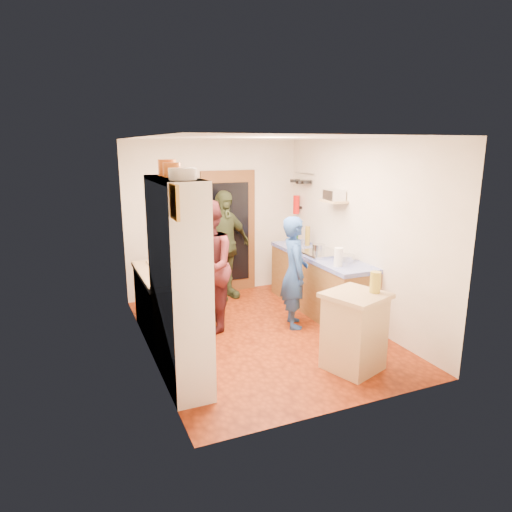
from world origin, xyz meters
TOP-DOWN VIEW (x-y plane):
  - floor at (0.00, 0.00)m, footprint 3.00×4.00m
  - ceiling at (0.00, 0.00)m, footprint 3.00×4.00m
  - wall_back at (0.00, 2.01)m, footprint 3.00×0.02m
  - wall_front at (0.00, -2.01)m, footprint 3.00×0.02m
  - wall_left at (-1.51, 0.00)m, footprint 0.02×4.00m
  - wall_right at (1.51, 0.00)m, footprint 0.02×4.00m
  - door_frame at (0.25, 1.97)m, footprint 0.95×0.06m
  - door_glass at (0.25, 1.94)m, footprint 0.70×0.02m
  - hutch_body at (-1.30, -0.80)m, footprint 0.40×1.20m
  - hutch_top_shelf at (-1.30, -0.80)m, footprint 0.40×1.14m
  - plate_stack at (-1.30, -1.15)m, footprint 0.26×0.26m
  - orange_pot_a at (-1.30, -0.72)m, footprint 0.18×0.18m
  - orange_pot_b at (-1.30, -0.50)m, footprint 0.19×0.19m
  - left_counter_base at (-1.20, 0.45)m, footprint 0.60×1.40m
  - left_counter_top at (-1.20, 0.45)m, footprint 0.64×1.44m
  - toaster at (-1.15, 0.04)m, footprint 0.25×0.18m
  - kettle at (-1.25, 0.27)m, footprint 0.18×0.18m
  - orange_bowl at (-1.12, 0.66)m, footprint 0.24×0.24m
  - chopping_board at (-1.18, 0.94)m, footprint 0.30×0.22m
  - right_counter_base at (1.20, 0.50)m, footprint 0.60×2.20m
  - right_counter_top at (1.20, 0.50)m, footprint 0.62×2.22m
  - hob at (1.20, 0.47)m, footprint 0.55×0.58m
  - pot_on_hob at (1.15, 0.47)m, footprint 0.19×0.19m
  - bottle_a at (1.05, 1.02)m, footprint 0.08×0.08m
  - bottle_b at (1.18, 1.25)m, footprint 0.07×0.07m
  - bottle_c at (1.31, 1.10)m, footprint 0.09×0.09m
  - paper_towel at (1.05, -0.21)m, footprint 0.12×0.12m
  - mixing_bowl at (1.30, -0.03)m, footprint 0.30×0.30m
  - island_base at (0.57, -1.32)m, footprint 0.70×0.70m
  - island_top at (0.57, -1.32)m, footprint 0.79×0.79m
  - cutting_board at (0.51, -1.29)m, footprint 0.42×0.38m
  - oil_jar at (0.78, -1.37)m, footprint 0.15×0.15m
  - pan_rail at (1.46, 1.52)m, footprint 0.02×0.65m
  - pan_hang_a at (1.40, 1.35)m, footprint 0.18×0.18m
  - pan_hang_b at (1.40, 1.55)m, footprint 0.16×0.16m
  - pan_hang_c at (1.40, 1.75)m, footprint 0.17×0.17m
  - wall_shelf at (1.37, 0.45)m, footprint 0.26×0.42m
  - radio at (1.37, 0.45)m, footprint 0.23×0.31m
  - ext_bracket at (1.47, 1.70)m, footprint 0.06×0.10m
  - fire_extinguisher at (1.41, 1.70)m, footprint 0.11×0.11m
  - picture_frame at (-1.48, -1.55)m, footprint 0.03×0.25m
  - person_hob at (0.57, 0.07)m, footprint 0.52×0.66m
  - person_left at (-0.59, 0.45)m, footprint 0.84×1.00m
  - person_back at (0.04, 1.63)m, footprint 1.14×0.73m

SIDE VIEW (x-z plane):
  - floor at x=0.00m, z-range -0.02..0.00m
  - right_counter_base at x=1.20m, z-range 0.00..0.84m
  - left_counter_base at x=-1.20m, z-range 0.00..0.85m
  - island_base at x=0.57m, z-range 0.00..0.86m
  - person_hob at x=0.57m, z-range 0.00..1.57m
  - right_counter_top at x=1.20m, z-range 0.84..0.90m
  - left_counter_top at x=-1.20m, z-range 0.85..0.90m
  - island_top at x=0.57m, z-range 0.86..0.91m
  - cutting_board at x=0.51m, z-range 0.89..0.91m
  - person_back at x=0.04m, z-range 0.00..1.81m
  - person_left at x=-0.59m, z-range 0.00..1.82m
  - chopping_board at x=-1.18m, z-range 0.90..0.92m
  - hob at x=1.20m, z-range 0.90..0.94m
  - orange_bowl at x=-1.12m, z-range 0.90..0.99m
  - mixing_bowl at x=1.30m, z-range 0.90..1.00m
  - kettle at x=-1.25m, z-range 0.90..1.07m
  - toaster at x=-1.15m, z-range 0.90..1.07m
  - pot_on_hob at x=1.15m, z-range 0.94..1.06m
  - paper_towel at x=1.05m, z-range 0.90..1.16m
  - oil_jar at x=0.78m, z-range 0.91..1.15m
  - bottle_b at x=1.18m, z-range 0.90..1.16m
  - bottle_a at x=1.05m, z-range 0.90..1.19m
  - door_frame at x=0.25m, z-range 0.00..2.10m
  - door_glass at x=0.25m, z-range 0.20..1.90m
  - bottle_c at x=1.31m, z-range 0.90..1.22m
  - hutch_body at x=-1.30m, z-range 0.00..2.20m
  - wall_back at x=0.00m, z-range 0.00..2.60m
  - wall_front at x=0.00m, z-range 0.00..2.60m
  - wall_left at x=-1.51m, z-range 0.00..2.60m
  - wall_right at x=1.51m, z-range 0.00..2.60m
  - ext_bracket at x=1.47m, z-range 1.43..1.47m
  - fire_extinguisher at x=1.41m, z-range 1.34..1.66m
  - wall_shelf at x=1.37m, z-range 1.69..1.71m
  - radio at x=1.37m, z-range 1.72..1.86m
  - pan_hang_b at x=1.40m, z-range 1.88..1.92m
  - pan_hang_c at x=1.40m, z-range 1.89..1.93m
  - pan_hang_a at x=1.40m, z-range 1.90..1.94m
  - pan_rail at x=1.46m, z-range 2.04..2.06m
  - picture_frame at x=-1.48m, z-range 1.90..2.20m
  - hutch_top_shelf at x=-1.30m, z-range 2.16..2.20m
  - plate_stack at x=-1.30m, z-range 2.20..2.31m
  - orange_pot_a at x=-1.30m, z-range 2.20..2.34m
  - orange_pot_b at x=-1.30m, z-range 2.20..2.37m
  - ceiling at x=0.00m, z-range 2.60..2.62m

